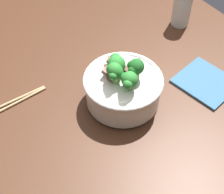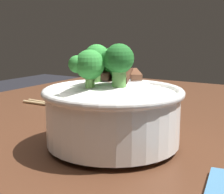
% 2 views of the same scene
% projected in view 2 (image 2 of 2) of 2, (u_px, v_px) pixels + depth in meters
% --- Properties ---
extents(dining_table, '(1.16, 1.04, 0.77)m').
position_uv_depth(dining_table, '(148.00, 179.00, 0.63)').
color(dining_table, '#472819').
rests_on(dining_table, ground).
extents(rice_bowl, '(0.21, 0.21, 0.16)m').
position_uv_depth(rice_bowl, '(112.00, 105.00, 0.49)').
color(rice_bowl, white).
rests_on(rice_bowl, dining_table).
extents(chopsticks_pair, '(0.02, 0.20, 0.01)m').
position_uv_depth(chopsticks_pair, '(58.00, 105.00, 0.77)').
color(chopsticks_pair, tan).
rests_on(chopsticks_pair, dining_table).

